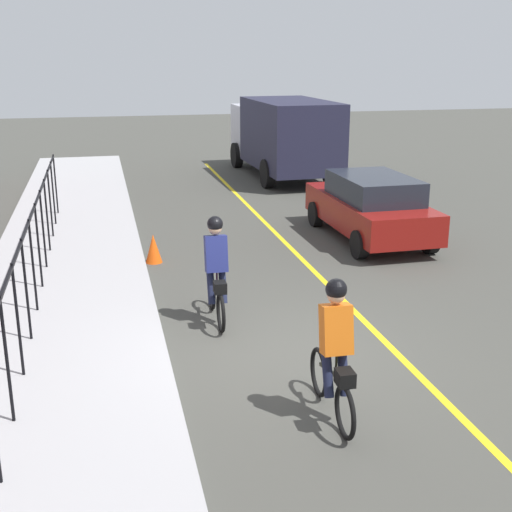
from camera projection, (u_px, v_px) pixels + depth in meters
name	position (u px, v px, depth m)	size (l,w,h in m)	color
ground_plane	(287.00, 351.00, 10.30)	(80.00, 80.00, 0.00)	#42423C
lane_line_centre	(384.00, 341.00, 10.64)	(36.00, 0.12, 0.01)	yellow
sidewalk	(56.00, 369.00, 9.54)	(40.00, 3.20, 0.15)	#A1A0A2
iron_fence	(24.00, 270.00, 10.04)	(17.31, 0.04, 1.60)	black
cyclist_lead	(216.00, 270.00, 11.15)	(1.71, 0.37, 1.83)	black
cyclist_follow	(335.00, 351.00, 8.15)	(1.71, 0.37, 1.83)	black
patrol_sedan	(370.00, 206.00, 16.18)	(4.43, 1.98, 1.58)	maroon
box_truck_background	(283.00, 134.00, 24.09)	(6.79, 2.73, 2.78)	#1F2035
traffic_cone_near	(154.00, 248.00, 14.51)	(0.36, 0.36, 0.63)	#F35210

